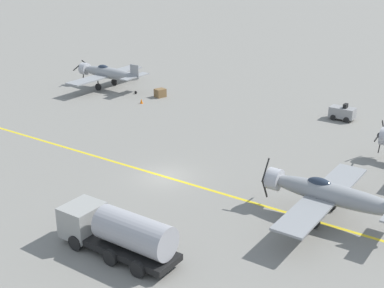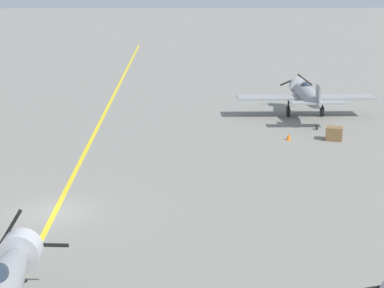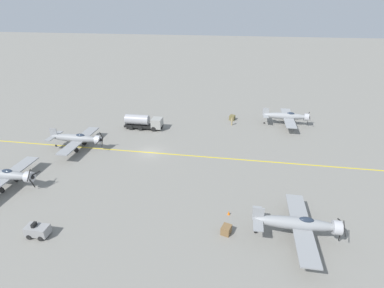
{
  "view_description": "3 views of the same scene",
  "coord_description": "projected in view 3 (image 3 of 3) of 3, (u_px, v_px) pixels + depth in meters",
  "views": [
    {
      "loc": [
        -31.19,
        -24.09,
        17.91
      ],
      "look_at": [
        2.99,
        -0.59,
        2.02
      ],
      "focal_mm": 50.0,
      "sensor_mm": 36.0,
      "label": 1
    },
    {
      "loc": [
        6.49,
        -31.99,
        12.3
      ],
      "look_at": [
        7.36,
        3.34,
        2.81
      ],
      "focal_mm": 60.0,
      "sensor_mm": 36.0,
      "label": 2
    },
    {
      "loc": [
        45.68,
        15.19,
        24.53
      ],
      "look_at": [
        0.2,
        7.63,
        2.4
      ],
      "focal_mm": 28.0,
      "sensor_mm": 36.0,
      "label": 3
    }
  ],
  "objects": [
    {
      "name": "ground_plane",
      "position": [
        150.0,
        153.0,
        53.49
      ],
      "size": [
        400.0,
        400.0,
        0.0
      ],
      "primitive_type": "plane",
      "color": "gray"
    },
    {
      "name": "taxiway_stripe",
      "position": [
        150.0,
        153.0,
        53.48
      ],
      "size": [
        0.3,
        160.0,
        0.01
      ],
      "primitive_type": "cube",
      "color": "yellow",
      "rests_on": "ground"
    },
    {
      "name": "airplane_near_right",
      "position": [
        4.0,
        175.0,
        42.84
      ],
      "size": [
        12.0,
        9.98,
        3.65
      ],
      "rotation": [
        0.0,
        0.0,
        -0.29
      ],
      "color": "gray",
      "rests_on": "ground"
    },
    {
      "name": "airplane_far_right",
      "position": [
        299.0,
        224.0,
        33.43
      ],
      "size": [
        12.0,
        9.98,
        3.65
      ],
      "rotation": [
        0.0,
        0.0,
        -0.08
      ],
      "color": "gray",
      "rests_on": "ground"
    },
    {
      "name": "airplane_far_left",
      "position": [
        287.0,
        116.0,
        64.48
      ],
      "size": [
        12.0,
        9.98,
        3.65
      ],
      "rotation": [
        0.0,
        0.0,
        0.01
      ],
      "color": "#949699",
      "rests_on": "ground"
    },
    {
      "name": "airplane_near_center",
      "position": [
        77.0,
        138.0,
        54.14
      ],
      "size": [
        12.0,
        9.98,
        3.65
      ],
      "rotation": [
        0.0,
        0.0,
        -0.14
      ],
      "color": "gray",
      "rests_on": "ground"
    },
    {
      "name": "fuel_tanker",
      "position": [
        144.0,
        122.0,
        62.93
      ],
      "size": [
        2.68,
        8.0,
        2.98
      ],
      "color": "black",
      "rests_on": "ground"
    },
    {
      "name": "tow_tractor",
      "position": [
        38.0,
        230.0,
        34.23
      ],
      "size": [
        1.57,
        2.6,
        1.79
      ],
      "color": "gray",
      "rests_on": "ground"
    },
    {
      "name": "ground_crew_walking",
      "position": [
        232.0,
        121.0,
        64.83
      ],
      "size": [
        0.38,
        0.38,
        1.73
      ],
      "color": "tan",
      "rests_on": "ground"
    },
    {
      "name": "supply_crate_by_tanker",
      "position": [
        232.0,
        118.0,
        67.95
      ],
      "size": [
        1.55,
        1.4,
        1.08
      ],
      "primitive_type": "cube",
      "rotation": [
        0.0,
        0.0,
        -0.29
      ],
      "color": "brown",
      "rests_on": "ground"
    },
    {
      "name": "supply_crate_mid_lane",
      "position": [
        226.0,
        230.0,
        34.74
      ],
      "size": [
        1.45,
        1.32,
        1.01
      ],
      "primitive_type": "cube",
      "rotation": [
        0.0,
        0.0,
        -0.29
      ],
      "color": "brown",
      "rests_on": "ground"
    },
    {
      "name": "traffic_cone",
      "position": [
        229.0,
        213.0,
        37.88
      ],
      "size": [
        0.36,
        0.36,
        0.55
      ],
      "primitive_type": "cone",
      "color": "orange",
      "rests_on": "ground"
    }
  ]
}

